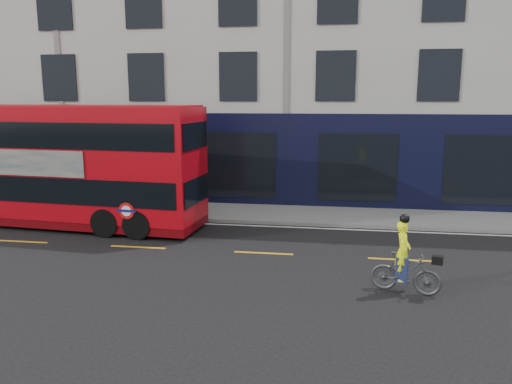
# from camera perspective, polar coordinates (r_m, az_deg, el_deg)

# --- Properties ---
(ground) EXTENTS (120.00, 120.00, 0.00)m
(ground) POSITION_cam_1_polar(r_m,az_deg,el_deg) (13.83, -0.00, -8.88)
(ground) COLOR black
(ground) RESTS_ON ground
(pavement) EXTENTS (60.00, 3.00, 0.12)m
(pavement) POSITION_cam_1_polar(r_m,az_deg,el_deg) (20.00, 2.88, -2.52)
(pavement) COLOR gray
(pavement) RESTS_ON ground
(kerb) EXTENTS (60.00, 0.12, 0.13)m
(kerb) POSITION_cam_1_polar(r_m,az_deg,el_deg) (18.55, 2.39, -3.56)
(kerb) COLOR slate
(kerb) RESTS_ON ground
(building_terrace) EXTENTS (50.00, 10.07, 15.00)m
(building_terrace) POSITION_cam_1_polar(r_m,az_deg,el_deg) (26.05, 4.61, 16.98)
(building_terrace) COLOR beige
(building_terrace) RESTS_ON ground
(road_edge_line) EXTENTS (58.00, 0.10, 0.01)m
(road_edge_line) POSITION_cam_1_polar(r_m,az_deg,el_deg) (18.28, 2.28, -3.97)
(road_edge_line) COLOR silver
(road_edge_line) RESTS_ON ground
(lane_dashes) EXTENTS (58.00, 0.12, 0.01)m
(lane_dashes) POSITION_cam_1_polar(r_m,az_deg,el_deg) (15.23, 0.88, -7.00)
(lane_dashes) COLOR orange
(lane_dashes) RESTS_ON ground
(bus) EXTENTS (11.06, 3.39, 4.39)m
(bus) POSITION_cam_1_polar(r_m,az_deg,el_deg) (19.56, -21.84, 2.94)
(bus) COLOR #AA060F
(bus) RESTS_ON ground
(cyclist) EXTENTS (1.73, 0.87, 1.95)m
(cyclist) POSITION_cam_1_polar(r_m,az_deg,el_deg) (12.61, 16.66, -8.20)
(cyclist) COLOR #434548
(cyclist) RESTS_ON ground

